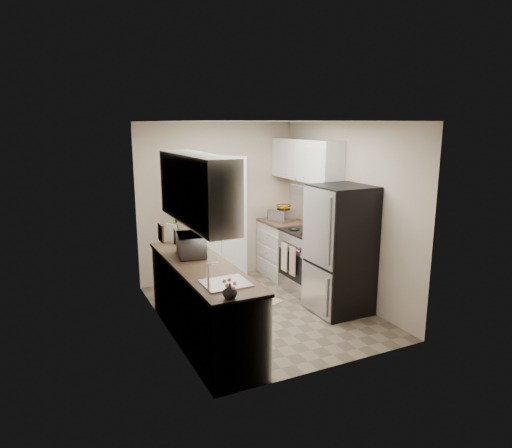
% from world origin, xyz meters
% --- Properties ---
extents(ground, '(3.20, 3.20, 0.00)m').
position_xyz_m(ground, '(0.00, 0.00, 0.00)').
color(ground, '#7A6B56').
rests_on(ground, ground).
extents(room_shell, '(2.64, 3.24, 2.52)m').
position_xyz_m(room_shell, '(-0.02, -0.01, 1.63)').
color(room_shell, beige).
rests_on(room_shell, ground).
extents(pantry_cabinet, '(0.90, 0.55, 2.00)m').
position_xyz_m(pantry_cabinet, '(-0.20, 1.32, 1.00)').
color(pantry_cabinet, white).
rests_on(pantry_cabinet, ground).
extents(base_cabinet_left, '(0.60, 2.30, 0.88)m').
position_xyz_m(base_cabinet_left, '(-0.99, -0.43, 0.44)').
color(base_cabinet_left, white).
rests_on(base_cabinet_left, ground).
extents(countertop_left, '(0.63, 2.33, 0.04)m').
position_xyz_m(countertop_left, '(-0.99, -0.43, 0.90)').
color(countertop_left, brown).
rests_on(countertop_left, base_cabinet_left).
extents(base_cabinet_right, '(0.60, 0.80, 0.88)m').
position_xyz_m(base_cabinet_right, '(0.99, 1.19, 0.44)').
color(base_cabinet_right, white).
rests_on(base_cabinet_right, ground).
extents(countertop_right, '(0.63, 0.83, 0.04)m').
position_xyz_m(countertop_right, '(0.99, 1.19, 0.90)').
color(countertop_right, brown).
rests_on(countertop_right, base_cabinet_right).
extents(electric_range, '(0.71, 0.78, 1.13)m').
position_xyz_m(electric_range, '(0.97, 0.39, 0.48)').
color(electric_range, '#B7B7BC').
rests_on(electric_range, ground).
extents(refrigerator, '(0.70, 0.72, 1.70)m').
position_xyz_m(refrigerator, '(0.94, -0.41, 0.85)').
color(refrigerator, '#B7B7BC').
rests_on(refrigerator, ground).
extents(microwave, '(0.40, 0.53, 0.26)m').
position_xyz_m(microwave, '(-0.98, -0.05, 1.05)').
color(microwave, silver).
rests_on(microwave, countertop_left).
extents(wine_bottle, '(0.08, 0.08, 0.34)m').
position_xyz_m(wine_bottle, '(-0.99, 0.55, 1.09)').
color(wine_bottle, black).
rests_on(wine_bottle, countertop_left).
extents(flower_vase, '(0.14, 0.14, 0.14)m').
position_xyz_m(flower_vase, '(-1.10, -1.52, 0.99)').
color(flower_vase, silver).
rests_on(flower_vase, countertop_left).
extents(cutting_board, '(0.10, 0.22, 0.29)m').
position_xyz_m(cutting_board, '(-1.00, 0.60, 1.06)').
color(cutting_board, '#4F8A34').
rests_on(cutting_board, countertop_left).
extents(toaster_oven, '(0.38, 0.42, 0.20)m').
position_xyz_m(toaster_oven, '(0.93, 1.18, 1.02)').
color(toaster_oven, '#B0B0B4').
rests_on(toaster_oven, countertop_right).
extents(fruit_basket, '(0.29, 0.29, 0.10)m').
position_xyz_m(fruit_basket, '(0.95, 1.16, 1.17)').
color(fruit_basket, orange).
rests_on(fruit_basket, toaster_oven).
extents(kitchen_mat, '(0.71, 0.90, 0.01)m').
position_xyz_m(kitchen_mat, '(0.07, 0.47, 0.01)').
color(kitchen_mat, beige).
rests_on(kitchen_mat, ground).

